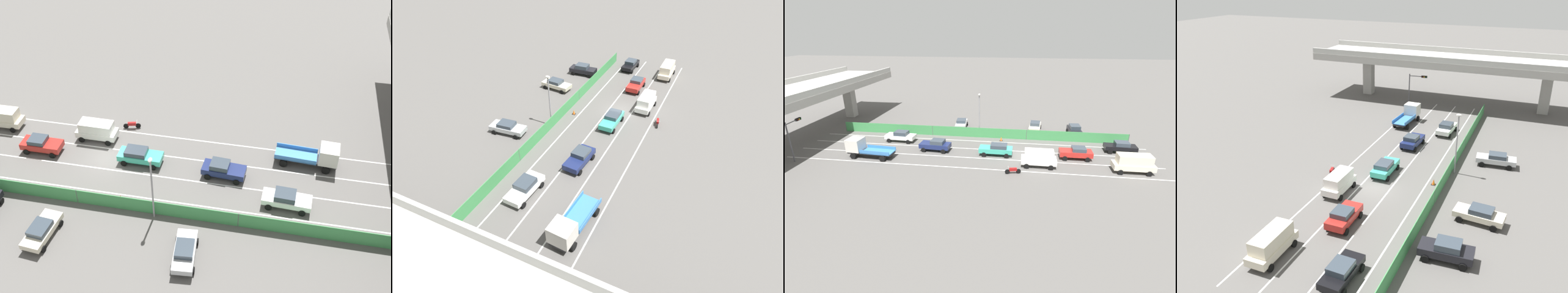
{
  "view_description": "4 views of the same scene",
  "coord_description": "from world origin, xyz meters",
  "views": [
    {
      "loc": [
        37.62,
        16.84,
        34.74
      ],
      "look_at": [
        -2.1,
        8.89,
        1.39
      ],
      "focal_mm": 46.7,
      "sensor_mm": 36.0,
      "label": 1
    },
    {
      "loc": [
        -12.11,
        36.75,
        23.95
      ],
      "look_at": [
        -0.12,
        10.78,
        1.58
      ],
      "focal_mm": 29.84,
      "sensor_mm": 36.0,
      "label": 2
    },
    {
      "loc": [
        -37.55,
        0.43,
        16.26
      ],
      "look_at": [
        0.25,
        5.74,
        0.96
      ],
      "focal_mm": 26.97,
      "sensor_mm": 36.0,
      "label": 3
    },
    {
      "loc": [
        14.55,
        -34.79,
        20.82
      ],
      "look_at": [
        -2.95,
        6.36,
        1.78
      ],
      "focal_mm": 37.36,
      "sensor_mm": 36.0,
      "label": 4
    }
  ],
  "objects": [
    {
      "name": "ground_plane",
      "position": [
        0.0,
        0.0,
        0.0
      ],
      "size": [
        300.0,
        300.0,
        0.0
      ],
      "primitive_type": "plane",
      "color": "#565451"
    },
    {
      "name": "lane_line_left_edge",
      "position": [
        -4.82,
        6.9,
        0.0
      ],
      "size": [
        0.14,
        49.79,
        0.01
      ],
      "primitive_type": "cube",
      "color": "silver",
      "rests_on": "ground"
    },
    {
      "name": "lane_line_mid_left",
      "position": [
        -1.61,
        6.9,
        0.0
      ],
      "size": [
        0.14,
        49.79,
        0.01
      ],
      "primitive_type": "cube",
      "color": "silver",
      "rests_on": "ground"
    },
    {
      "name": "lane_line_mid_right",
      "position": [
        1.61,
        6.9,
        0.0
      ],
      "size": [
        0.14,
        49.79,
        0.01
      ],
      "primitive_type": "cube",
      "color": "silver",
      "rests_on": "ground"
    },
    {
      "name": "lane_line_right_edge",
      "position": [
        4.82,
        6.9,
        0.0
      ],
      "size": [
        0.14,
        49.79,
        0.01
      ],
      "primitive_type": "cube",
      "color": "silver",
      "rests_on": "ground"
    },
    {
      "name": "green_fence",
      "position": [
        6.62,
        6.9,
        0.8
      ],
      "size": [
        0.1,
        45.89,
        1.61
      ],
      "color": "#3D8E4C",
      "rests_on": "ground"
    },
    {
      "name": "car_van_cream",
      "position": [
        -3.13,
        -13.49,
        1.29
      ],
      "size": [
        2.1,
        4.82,
        2.29
      ],
      "color": "beige",
      "rests_on": "ground"
    },
    {
      "name": "car_sedan_navy",
      "position": [
        0.23,
        12.14,
        0.91
      ],
      "size": [
        2.31,
        4.42,
        1.66
      ],
      "color": "navy",
      "rests_on": "ground"
    },
    {
      "name": "car_taxi_teal",
      "position": [
        -0.16,
        3.4,
        0.91
      ],
      "size": [
        2.07,
        4.57,
        1.61
      ],
      "color": "teal",
      "rests_on": "ground"
    },
    {
      "name": "car_sedan_red",
      "position": [
        0.08,
        -7.29,
        0.91
      ],
      "size": [
        2.05,
        4.27,
        1.64
      ],
      "color": "red",
      "rests_on": "ground"
    },
    {
      "name": "car_van_white",
      "position": [
        -3.02,
        -2.2,
        1.23
      ],
      "size": [
        2.11,
        4.41,
        2.17
      ],
      "color": "silver",
      "rests_on": "ground"
    },
    {
      "name": "car_sedan_white",
      "position": [
        3.18,
        18.57,
        0.89
      ],
      "size": [
        2.24,
        4.66,
        1.62
      ],
      "color": "white",
      "rests_on": "ground"
    },
    {
      "name": "car_sedan_black",
      "position": [
        3.22,
        -13.87,
        0.87
      ],
      "size": [
        2.12,
        4.36,
        1.57
      ],
      "color": "black",
      "rests_on": "ground"
    },
    {
      "name": "flatbed_truck_blue",
      "position": [
        -3.19,
        21.38,
        1.31
      ],
      "size": [
        2.62,
        6.39,
        2.54
      ],
      "color": "black",
      "rests_on": "ground"
    },
    {
      "name": "motorcycle",
      "position": [
        -5.59,
        0.93,
        0.46
      ],
      "size": [
        0.7,
        1.92,
        0.93
      ],
      "color": "black",
      "rests_on": "ground"
    },
    {
      "name": "parked_sedan_dark",
      "position": [
        9.7,
        -8.55,
        0.94
      ],
      "size": [
        4.38,
        2.18,
        1.73
      ],
      "color": "black",
      "rests_on": "ground"
    },
    {
      "name": "parked_sedan_cream",
      "position": [
        11.2,
        -2.2,
        0.86
      ],
      "size": [
        4.63,
        2.37,
        1.52
      ],
      "color": "beige",
      "rests_on": "ground"
    },
    {
      "name": "parked_wagon_silver",
      "position": [
        11.01,
        10.59,
        0.86
      ],
      "size": [
        4.63,
        2.29,
        1.52
      ],
      "color": "#B2B5B7",
      "rests_on": "ground"
    },
    {
      "name": "street_lamp",
      "position": [
        6.94,
        6.81,
        4.27
      ],
      "size": [
        0.6,
        0.36,
        7.02
      ],
      "color": "gray",
      "rests_on": "ground"
    },
    {
      "name": "traffic_cone",
      "position": [
        5.52,
        3.15,
        0.3
      ],
      "size": [
        0.47,
        0.47,
        0.65
      ],
      "color": "orange",
      "rests_on": "ground"
    }
  ]
}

